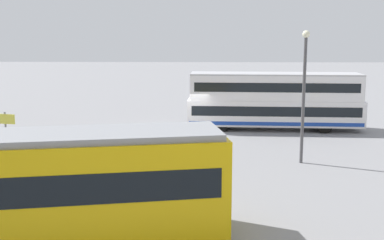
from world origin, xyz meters
TOP-DOWN VIEW (x-y plane):
  - ground_plane at (0.00, 0.00)m, footprint 160.00×160.00m
  - double_decker_bus at (-5.64, -1.71)m, footprint 11.62×3.13m
  - pedestrian_near_railing at (3.77, 6.97)m, footprint 0.38×0.38m
  - pedestrian_crossing at (-0.80, 7.45)m, footprint 0.39×0.39m
  - pedestrian_railing at (5.49, 6.88)m, footprint 9.35×0.16m
  - info_sign at (9.13, 6.66)m, footprint 1.14×0.31m
  - street_lamp at (-5.81, 6.89)m, footprint 0.36×0.36m

SIDE VIEW (x-z plane):
  - ground_plane at x=0.00m, z-range 0.00..0.00m
  - pedestrian_railing at x=5.49m, z-range 0.21..1.29m
  - pedestrian_crossing at x=-0.80m, z-range 0.11..1.69m
  - pedestrian_near_railing at x=3.77m, z-range 0.14..1.92m
  - info_sign at x=9.13m, z-range 0.48..2.95m
  - double_decker_bus at x=-5.64m, z-range 0.04..3.83m
  - street_lamp at x=-5.81m, z-range 0.57..7.10m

